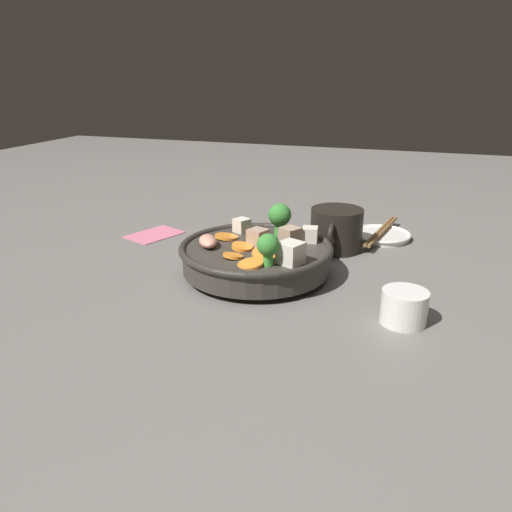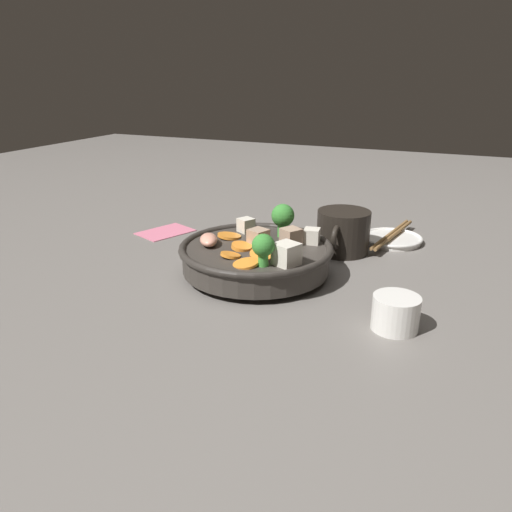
% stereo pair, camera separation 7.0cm
% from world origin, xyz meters
% --- Properties ---
extents(ground_plane, '(3.00, 3.00, 0.00)m').
position_xyz_m(ground_plane, '(0.00, 0.00, 0.00)').
color(ground_plane, slate).
extents(stirfry_bowl, '(0.26, 0.26, 0.11)m').
position_xyz_m(stirfry_bowl, '(-0.00, 0.00, 0.04)').
color(stirfry_bowl, '#38332D').
rests_on(stirfry_bowl, ground_plane).
extents(side_saucer, '(0.12, 0.12, 0.01)m').
position_xyz_m(side_saucer, '(-0.27, 0.18, 0.01)').
color(side_saucer, white).
rests_on(side_saucer, ground_plane).
extents(tea_cup, '(0.06, 0.06, 0.05)m').
position_xyz_m(tea_cup, '(0.10, 0.25, 0.02)').
color(tea_cup, white).
rests_on(tea_cup, ground_plane).
extents(dark_mug, '(0.12, 0.10, 0.08)m').
position_xyz_m(dark_mug, '(-0.17, 0.11, 0.04)').
color(dark_mug, black).
rests_on(dark_mug, ground_plane).
extents(napkin, '(0.13, 0.11, 0.00)m').
position_xyz_m(napkin, '(-0.14, -0.27, 0.00)').
color(napkin, '#D16B84').
rests_on(napkin, ground_plane).
extents(chopsticks_pair, '(0.21, 0.05, 0.01)m').
position_xyz_m(chopsticks_pair, '(-0.27, 0.18, 0.02)').
color(chopsticks_pair, olive).
rests_on(chopsticks_pair, side_saucer).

